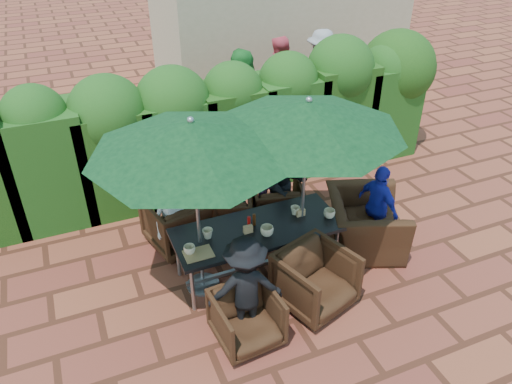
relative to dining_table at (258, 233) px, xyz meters
name	(u,v)px	position (x,y,z in m)	size (l,w,h in m)	color
ground	(260,265)	(0.08, 0.10, -0.67)	(80.00, 80.00, 0.00)	brown
dining_table	(258,233)	(0.00, 0.00, 0.00)	(2.23, 0.90, 0.75)	black
umbrella_left	(192,137)	(-0.78, 0.02, 1.54)	(2.42, 2.42, 2.46)	gray
umbrella_right	(308,116)	(0.66, 0.02, 1.54)	(2.41, 2.41, 2.46)	gray
chair_far_left	(178,219)	(-0.82, 1.04, -0.24)	(0.84, 0.79, 0.87)	black
chair_far_mid	(226,210)	(-0.07, 1.04, -0.28)	(0.76, 0.71, 0.78)	black
chair_far_right	(277,200)	(0.74, 0.98, -0.29)	(0.75, 0.71, 0.78)	black
chair_near_left	(247,316)	(-0.58, -1.04, -0.31)	(0.72, 0.67, 0.74)	black
chair_near_right	(316,277)	(0.44, -0.83, -0.24)	(0.84, 0.78, 0.86)	black
chair_end_right	(366,215)	(1.67, -0.05, -0.15)	(1.19, 0.78, 1.04)	black
adult_far_left	(173,216)	(-0.92, 0.88, -0.05)	(0.61, 0.36, 1.24)	silver
adult_far_mid	(234,196)	(0.05, 1.01, -0.05)	(0.45, 0.37, 1.25)	#2229B8
adult_far_right	(286,186)	(0.84, 0.87, 0.02)	(0.67, 0.41, 1.39)	black
adult_near_left	(246,287)	(-0.53, -0.90, 0.00)	(0.87, 0.40, 1.35)	black
adult_end_right	(378,206)	(1.85, -0.06, -0.04)	(0.75, 0.37, 1.28)	#2229B8
child_left	(200,214)	(-0.49, 1.03, -0.24)	(0.31, 0.25, 0.86)	#E95269
child_right	(263,199)	(0.54, 1.05, -0.25)	(0.31, 0.25, 0.86)	purple
pedestrian_a	(242,92)	(1.42, 4.17, 0.22)	(1.66, 0.59, 1.78)	#248431
pedestrian_b	(278,80)	(2.38, 4.49, 0.24)	(0.87, 0.53, 1.82)	#E95269
pedestrian_c	(320,72)	(3.43, 4.54, 0.25)	(1.19, 0.54, 1.85)	gray
cup_a	(190,250)	(-0.96, -0.15, 0.13)	(0.15, 0.15, 0.12)	beige
cup_b	(208,234)	(-0.66, 0.06, 0.14)	(0.14, 0.14, 0.13)	beige
cup_c	(267,231)	(0.05, -0.19, 0.14)	(0.17, 0.17, 0.14)	beige
cup_d	(295,210)	(0.59, 0.09, 0.13)	(0.12, 0.12, 0.12)	beige
cup_e	(329,214)	(0.98, -0.16, 0.14)	(0.16, 0.16, 0.12)	beige
ketchup_bottle	(249,222)	(-0.10, 0.05, 0.16)	(0.04, 0.04, 0.17)	#B20C0A
sauce_bottle	(254,220)	(-0.02, 0.08, 0.16)	(0.04, 0.04, 0.17)	#4C230C
serving_tray	(198,254)	(-0.87, -0.21, 0.08)	(0.35, 0.25, 0.02)	#A07D4D
number_block_left	(248,229)	(-0.15, -0.04, 0.13)	(0.12, 0.06, 0.10)	#DEAD71
number_block_right	(300,212)	(0.65, 0.04, 0.13)	(0.12, 0.06, 0.10)	#DEAD71
hedge_wall	(195,119)	(-0.07, 2.43, 0.62)	(9.10, 1.60, 2.40)	#153D10
building	(278,14)	(3.58, 7.10, 0.93)	(6.20, 3.08, 3.20)	tan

